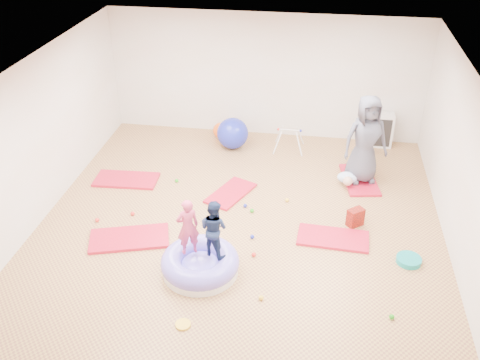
# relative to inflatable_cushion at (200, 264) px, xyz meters

# --- Properties ---
(room) EXTENTS (7.01, 8.01, 2.81)m
(room) POSITION_rel_inflatable_cushion_xyz_m (0.41, 1.06, 1.25)
(room) COLOR tan
(room) RESTS_ON ground
(gym_mat_front_left) EXTENTS (1.45, 1.02, 0.05)m
(gym_mat_front_left) POSITION_rel_inflatable_cushion_xyz_m (-1.36, 0.61, -0.12)
(gym_mat_front_left) COLOR #B3203A
(gym_mat_front_left) RESTS_ON ground
(gym_mat_mid_left) EXTENTS (1.28, 0.69, 0.05)m
(gym_mat_mid_left) POSITION_rel_inflatable_cushion_xyz_m (-2.06, 2.46, -0.12)
(gym_mat_mid_left) COLOR #B3203A
(gym_mat_mid_left) RESTS_ON ground
(gym_mat_center_back) EXTENTS (0.93, 1.21, 0.04)m
(gym_mat_center_back) POSITION_rel_inflatable_cushion_xyz_m (0.09, 2.29, -0.13)
(gym_mat_center_back) COLOR #B3203A
(gym_mat_center_back) RESTS_ON ground
(gym_mat_right) EXTENTS (1.22, 0.65, 0.05)m
(gym_mat_right) POSITION_rel_inflatable_cushion_xyz_m (2.04, 1.15, -0.12)
(gym_mat_right) COLOR #B3203A
(gym_mat_right) RESTS_ON ground
(gym_mat_rear_right) EXTENTS (0.81, 1.30, 0.05)m
(gym_mat_rear_right) POSITION_rel_inflatable_cushion_xyz_m (2.55, 3.17, -0.12)
(gym_mat_rear_right) COLOR #B3203A
(gym_mat_rear_right) RESTS_ON ground
(inflatable_cushion) EXTENTS (1.22, 1.22, 0.38)m
(inflatable_cushion) POSITION_rel_inflatable_cushion_xyz_m (0.00, 0.00, 0.00)
(inflatable_cushion) COLOR white
(inflatable_cushion) RESTS_ON ground
(child_pink) EXTENTS (0.42, 0.37, 0.96)m
(child_pink) POSITION_rel_inflatable_cushion_xyz_m (-0.18, 0.08, 0.68)
(child_pink) COLOR #CB3C64
(child_pink) RESTS_ON inflatable_cushion
(child_navy) EXTENTS (0.57, 0.52, 0.95)m
(child_navy) POSITION_rel_inflatable_cushion_xyz_m (0.21, 0.11, 0.68)
(child_navy) COLOR #18264A
(child_navy) RESTS_ON inflatable_cushion
(adult_caregiver) EXTENTS (0.99, 0.79, 1.77)m
(adult_caregiver) POSITION_rel_inflatable_cushion_xyz_m (2.56, 3.16, 0.78)
(adult_caregiver) COLOR #474959
(adult_caregiver) RESTS_ON gym_mat_rear_right
(infant) EXTENTS (0.40, 0.41, 0.23)m
(infant) POSITION_rel_inflatable_cushion_xyz_m (2.30, 2.95, 0.02)
(infant) COLOR #B0CEFB
(infant) RESTS_ON gym_mat_rear_right
(ball_pit_balls) EXTENTS (5.04, 3.20, 0.07)m
(ball_pit_balls) POSITION_rel_inflatable_cushion_xyz_m (0.28, 1.11, -0.11)
(ball_pit_balls) COLOR yellow
(ball_pit_balls) RESTS_ON ground
(exercise_ball_blue) EXTENTS (0.69, 0.69, 0.69)m
(exercise_ball_blue) POSITION_rel_inflatable_cushion_xyz_m (-0.20, 4.22, 0.20)
(exercise_ball_blue) COLOR #1B26A9
(exercise_ball_blue) RESTS_ON ground
(exercise_ball_orange) EXTENTS (0.37, 0.37, 0.37)m
(exercise_ball_orange) POSITION_rel_inflatable_cushion_xyz_m (-0.54, 4.66, 0.03)
(exercise_ball_orange) COLOR #FF5D17
(exercise_ball_orange) RESTS_ON ground
(infant_play_gym) EXTENTS (0.66, 0.62, 0.50)m
(infant_play_gym) POSITION_rel_inflatable_cushion_xyz_m (1.04, 4.29, 0.19)
(infant_play_gym) COLOR silver
(infant_play_gym) RESTS_ON ground
(cube_shelf) EXTENTS (0.75, 0.37, 0.75)m
(cube_shelf) POSITION_rel_inflatable_cushion_xyz_m (2.92, 4.85, 0.23)
(cube_shelf) COLOR silver
(cube_shelf) RESTS_ON ground
(balance_disc) EXTENTS (0.40, 0.40, 0.09)m
(balance_disc) POSITION_rel_inflatable_cushion_xyz_m (3.24, 0.73, -0.11)
(balance_disc) COLOR #108A8C
(balance_disc) RESTS_ON ground
(backpack) EXTENTS (0.33, 0.31, 0.33)m
(backpack) POSITION_rel_inflatable_cushion_xyz_m (2.41, 1.63, 0.01)
(backpack) COLOR red
(backpack) RESTS_ON ground
(yellow_toy) EXTENTS (0.22, 0.22, 0.03)m
(yellow_toy) POSITION_rel_inflatable_cushion_xyz_m (0.01, -1.14, -0.13)
(yellow_toy) COLOR yellow
(yellow_toy) RESTS_ON ground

